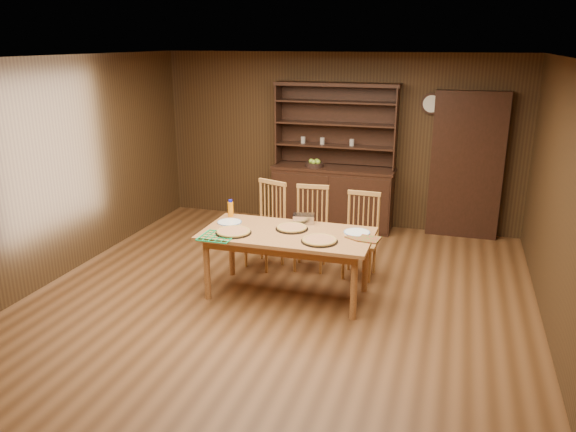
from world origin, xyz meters
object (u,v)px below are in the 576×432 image
(chair_left, at_px, (268,221))
(chair_right, at_px, (361,232))
(juice_bottle, at_px, (231,209))
(chair_center, at_px, (311,225))
(dining_table, at_px, (287,239))
(china_hutch, at_px, (333,189))

(chair_left, height_order, chair_right, chair_left)
(chair_left, xyz_separation_m, juice_bottle, (-0.31, -0.45, 0.27))
(chair_left, xyz_separation_m, chair_center, (0.54, 0.09, -0.02))
(dining_table, xyz_separation_m, chair_center, (0.03, 0.91, -0.11))
(chair_center, bearing_deg, dining_table, -97.49)
(china_hutch, distance_m, chair_left, 1.79)
(chair_left, distance_m, chair_center, 0.55)
(chair_right, bearing_deg, juice_bottle, -160.51)
(dining_table, xyz_separation_m, juice_bottle, (-0.82, 0.36, 0.18))
(china_hutch, distance_m, chair_right, 1.86)
(dining_table, distance_m, juice_bottle, 0.91)
(chair_right, relative_size, juice_bottle, 5.02)
(dining_table, bearing_deg, chair_left, 122.01)
(china_hutch, distance_m, juice_bottle, 2.33)
(china_hutch, bearing_deg, chair_left, -104.77)
(china_hutch, relative_size, juice_bottle, 10.59)
(chair_left, bearing_deg, dining_table, -37.79)
(chair_left, distance_m, chair_right, 1.19)
(chair_left, distance_m, juice_bottle, 0.61)
(chair_center, bearing_deg, china_hutch, 87.48)
(chair_center, xyz_separation_m, chair_right, (0.65, -0.07, -0.01))
(dining_table, height_order, juice_bottle, juice_bottle)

